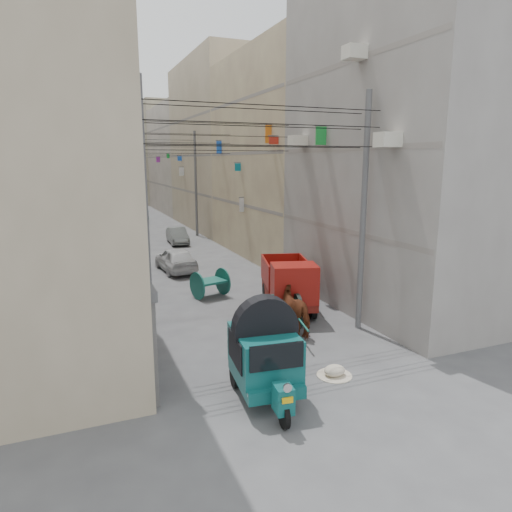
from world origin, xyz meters
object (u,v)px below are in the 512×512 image
tonga_cart (281,311)px  distant_car_green (137,215)px  second_cart (210,283)px  feed_sack (334,371)px  mini_truck (290,287)px  horse (298,309)px  auto_rickshaw (265,353)px  distant_car_white (176,259)px  distant_car_grey (177,236)px

tonga_cart → distant_car_green: bearing=103.4°
second_cart → feed_sack: second_cart is taller
tonga_cart → mini_truck: size_ratio=0.72×
horse → distant_car_green: size_ratio=0.46×
distant_car_green → second_cart: bearing=85.1°
feed_sack → mini_truck: bearing=77.0°
auto_rickshaw → tonga_cart: 4.71m
distant_car_white → distant_car_green: distant_car_white is taller
auto_rickshaw → distant_car_white: (0.80, 13.96, -0.52)m
second_cart → feed_sack: size_ratio=2.68×
second_cart → horse: bearing=-87.9°
feed_sack → distant_car_grey: distant_car_grey is taller
auto_rickshaw → feed_sack: bearing=14.0°
tonga_cart → horse: bearing=-34.0°
auto_rickshaw → second_cart: auto_rickshaw is taller
second_cart → distant_car_white: bearing=78.5°
tonga_cart → distant_car_white: size_ratio=0.77×
tonga_cart → feed_sack: size_ratio=4.83×
feed_sack → distant_car_green: bearing=90.7°
mini_truck → distant_car_white: size_ratio=1.07×
distant_car_grey → distant_car_green: (-0.93, 13.90, 0.05)m
distant_car_green → feed_sack: bearing=87.1°
second_cart → tonga_cart: bearing=-91.1°
auto_rickshaw → distant_car_green: (1.76, 36.05, -0.55)m
horse → distant_car_green: bearing=-94.1°
mini_truck → distant_car_grey: (-0.72, 16.58, -0.45)m
feed_sack → distant_car_white: size_ratio=0.16×
second_cart → distant_car_green: (0.60, 27.33, -0.02)m
feed_sack → distant_car_grey: size_ratio=0.18×
feed_sack → horse: horse is taller
feed_sack → horse: (0.57, 3.31, 0.66)m
second_cart → feed_sack: 8.49m
tonga_cart → distant_car_white: distant_car_white is taller
horse → distant_car_white: horse is taller
mini_truck → distant_car_green: 30.53m
distant_car_green → distant_car_white: bearing=83.9°
horse → distant_car_white: (-1.97, 10.34, -0.17)m
distant_car_white → feed_sack: bearing=91.6°
auto_rickshaw → mini_truck: 6.53m
second_cart → distant_car_grey: bearing=68.0°
feed_sack → horse: size_ratio=0.31×
tonga_cart → second_cart: 4.81m
auto_rickshaw → mini_truck: mini_truck is taller
distant_car_grey → second_cart: bearing=-93.5°
auto_rickshaw → feed_sack: auto_rickshaw is taller
horse → distant_car_grey: horse is taller
second_cart → distant_car_white: (-0.36, 5.24, 0.01)m
auto_rickshaw → tonga_cart: size_ratio=0.99×
feed_sack → distant_car_green: size_ratio=0.14×
auto_rickshaw → feed_sack: (2.20, 0.30, -1.01)m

